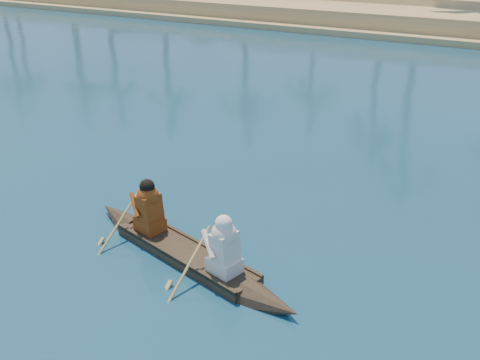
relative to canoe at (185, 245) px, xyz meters
The scene contains 3 objects.
ground 8.27m from the canoe, 165.33° to the left, with size 160.00×160.00×0.00m, color navy.
canoe is the anchor object (origin of this frame).
barge_mid 35.31m from the canoe, 124.51° to the left, with size 12.65×7.50×2.00m.
Camera 1 is at (13.16, -8.95, 5.55)m, focal length 40.00 mm.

